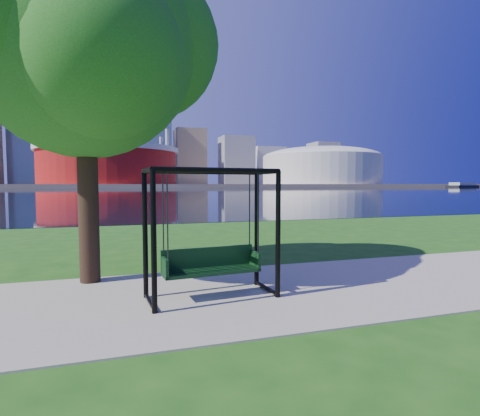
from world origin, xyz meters
name	(u,v)px	position (x,y,z in m)	size (l,w,h in m)	color
ground	(235,287)	(0.00, 0.00, 0.00)	(900.00, 900.00, 0.00)	#1E5114
path	(243,293)	(0.00, -0.50, 0.01)	(120.00, 4.00, 0.03)	#9E937F
river	(131,191)	(0.00, 102.00, 0.01)	(900.00, 180.00, 0.02)	black
far_bank	(126,185)	(0.00, 306.00, 1.00)	(900.00, 228.00, 2.00)	#937F60
stadium	(109,164)	(-10.00, 235.00, 14.23)	(83.00, 83.00, 32.00)	maroon
arena	(321,165)	(135.00, 235.00, 15.87)	(84.00, 84.00, 26.56)	beige
skyline	(120,143)	(-4.27, 319.39, 35.89)	(392.00, 66.00, 96.50)	gray
swing	(211,236)	(-0.60, -0.57, 1.10)	(2.30, 1.16, 2.28)	black
park_tree	(82,41)	(-2.78, 1.23, 4.82)	(5.59, 5.05, 6.95)	black
barge	(463,185)	(204.49, 178.32, 1.36)	(30.85, 17.42, 2.99)	black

